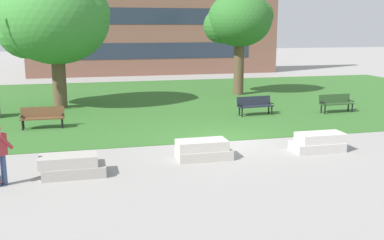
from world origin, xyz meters
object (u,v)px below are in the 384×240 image
(park_bench_near_left, at_px, (336,102))
(park_bench_far_left, at_px, (43,116))
(concrete_block_right, at_px, (319,142))
(concrete_block_left, at_px, (203,150))
(concrete_block_center, at_px, (72,166))
(park_bench_near_right, at_px, (255,104))

(park_bench_near_left, relative_size, park_bench_far_left, 1.01)
(park_bench_far_left, bearing_deg, concrete_block_right, -31.91)
(park_bench_near_left, bearing_deg, concrete_block_left, -144.11)
(concrete_block_center, relative_size, park_bench_near_left, 1.03)
(concrete_block_center, xyz_separation_m, concrete_block_left, (4.17, 0.76, 0.00))
(concrete_block_right, height_order, park_bench_near_left, park_bench_near_left)
(park_bench_near_left, xyz_separation_m, park_bench_near_right, (-4.26, 0.33, 0.00))
(concrete_block_left, bearing_deg, concrete_block_center, -169.74)
(concrete_block_left, distance_m, park_bench_near_left, 10.76)
(park_bench_far_left, bearing_deg, concrete_block_left, -47.70)
(park_bench_near_left, bearing_deg, concrete_block_center, -151.28)
(concrete_block_right, distance_m, park_bench_far_left, 11.42)
(park_bench_far_left, bearing_deg, park_bench_near_left, 1.16)
(concrete_block_right, bearing_deg, concrete_block_center, -174.96)
(park_bench_near_right, bearing_deg, park_bench_near_left, -4.44)
(concrete_block_center, distance_m, park_bench_far_left, 6.90)
(concrete_block_center, bearing_deg, concrete_block_left, 10.26)
(concrete_block_right, height_order, park_bench_near_right, park_bench_near_right)
(park_bench_near_left, xyz_separation_m, park_bench_far_left, (-14.20, -0.29, 0.00))
(concrete_block_center, xyz_separation_m, concrete_block_right, (8.39, 0.74, 0.00))
(concrete_block_left, distance_m, park_bench_far_left, 8.14)
(park_bench_far_left, bearing_deg, park_bench_near_right, 3.56)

